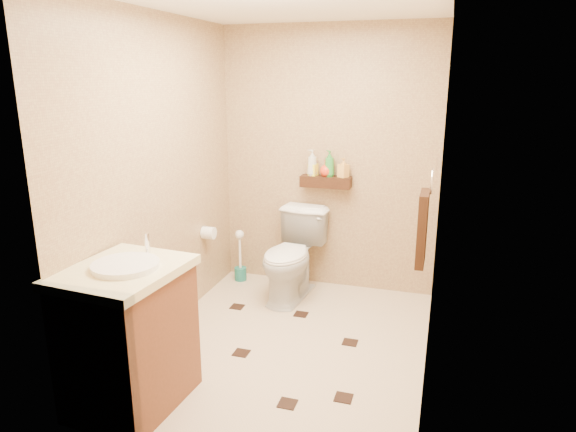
% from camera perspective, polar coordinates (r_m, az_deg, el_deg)
% --- Properties ---
extents(ground, '(2.50, 2.50, 0.00)m').
position_cam_1_polar(ground, '(3.98, -0.04, -14.07)').
color(ground, '#C8AE92').
rests_on(ground, ground).
extents(wall_back, '(2.00, 0.04, 2.40)m').
position_cam_1_polar(wall_back, '(4.73, 4.48, 6.14)').
color(wall_back, tan).
rests_on(wall_back, ground).
extents(wall_front, '(2.00, 0.04, 2.40)m').
position_cam_1_polar(wall_front, '(2.42, -8.87, -2.95)').
color(wall_front, tan).
rests_on(wall_front, ground).
extents(wall_left, '(0.04, 2.50, 2.40)m').
position_cam_1_polar(wall_left, '(3.95, -14.06, 3.91)').
color(wall_left, tan).
rests_on(wall_left, ground).
extents(wall_right, '(0.04, 2.50, 2.40)m').
position_cam_1_polar(wall_right, '(3.39, 16.32, 1.91)').
color(wall_right, tan).
rests_on(wall_right, ground).
extents(ceiling, '(2.00, 2.50, 0.02)m').
position_cam_1_polar(ceiling, '(3.49, -0.05, 22.71)').
color(ceiling, white).
rests_on(ceiling, wall_back).
extents(wall_shelf, '(0.46, 0.14, 0.10)m').
position_cam_1_polar(wall_shelf, '(4.69, 4.21, 3.82)').
color(wall_shelf, '#3D1F10').
rests_on(wall_shelf, wall_back).
extents(floor_accents, '(1.26, 1.31, 0.01)m').
position_cam_1_polar(floor_accents, '(3.92, 0.35, -14.45)').
color(floor_accents, black).
rests_on(floor_accents, ground).
extents(toilet, '(0.52, 0.82, 0.79)m').
position_cam_1_polar(toilet, '(4.59, 0.43, -4.46)').
color(toilet, white).
rests_on(toilet, ground).
extents(vanity, '(0.65, 0.77, 1.02)m').
position_cam_1_polar(vanity, '(3.28, -17.28, -12.50)').
color(vanity, brown).
rests_on(vanity, ground).
extents(toilet_brush, '(0.12, 0.12, 0.51)m').
position_cam_1_polar(toilet_brush, '(5.07, -5.33, -5.19)').
color(toilet_brush, '#1B6F65').
rests_on(toilet_brush, ground).
extents(towel_ring, '(0.12, 0.30, 0.76)m').
position_cam_1_polar(towel_ring, '(3.70, 14.78, -0.98)').
color(towel_ring, silver).
rests_on(towel_ring, wall_right).
extents(toilet_paper, '(0.12, 0.11, 0.12)m').
position_cam_1_polar(toilet_paper, '(4.62, -8.82, -1.86)').
color(toilet_paper, white).
rests_on(toilet_paper, wall_left).
extents(bottle_a, '(0.10, 0.10, 0.24)m').
position_cam_1_polar(bottle_a, '(4.69, 2.72, 5.95)').
color(bottle_a, beige).
rests_on(bottle_a, wall_shelf).
extents(bottle_b, '(0.09, 0.09, 0.16)m').
position_cam_1_polar(bottle_b, '(4.69, 2.81, 5.47)').
color(bottle_b, '#FDFF35').
rests_on(bottle_b, wall_shelf).
extents(bottle_c, '(0.16, 0.16, 0.15)m').
position_cam_1_polar(bottle_c, '(4.66, 4.28, 5.32)').
color(bottle_c, red).
rests_on(bottle_c, wall_shelf).
extents(bottle_d, '(0.13, 0.13, 0.24)m').
position_cam_1_polar(bottle_d, '(4.65, 4.63, 5.83)').
color(bottle_d, '#2D8735').
rests_on(bottle_d, wall_shelf).
extents(bottle_e, '(0.11, 0.11, 0.18)m').
position_cam_1_polar(bottle_e, '(4.63, 6.18, 5.37)').
color(bottle_e, '#E4A94C').
rests_on(bottle_e, wall_shelf).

